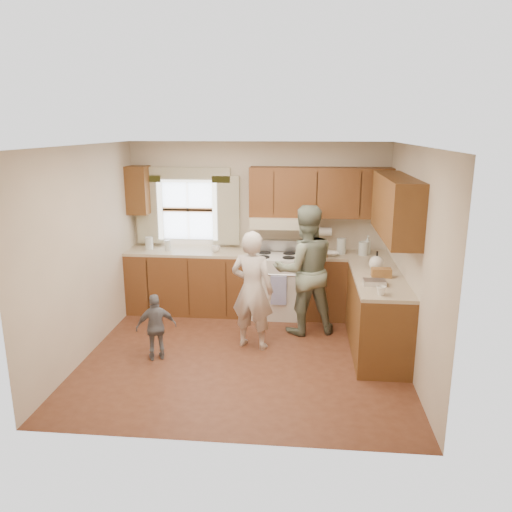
# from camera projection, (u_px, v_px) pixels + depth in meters

# --- Properties ---
(room) EXTENTS (3.80, 3.80, 3.80)m
(room) POSITION_uv_depth(u_px,v_px,m) (244.00, 256.00, 5.76)
(room) COLOR #512819
(room) RESTS_ON ground
(kitchen_fixtures) EXTENTS (3.80, 2.25, 2.15)m
(kitchen_fixtures) POSITION_uv_depth(u_px,v_px,m) (298.00, 267.00, 6.84)
(kitchen_fixtures) COLOR #40230D
(kitchen_fixtures) RESTS_ON ground
(stove) EXTENTS (0.76, 0.67, 1.07)m
(stove) POSITION_uv_depth(u_px,v_px,m) (276.00, 284.00, 7.31)
(stove) COLOR silver
(stove) RESTS_ON ground
(woman_left) EXTENTS (0.62, 0.49, 1.49)m
(woman_left) POSITION_uv_depth(u_px,v_px,m) (252.00, 290.00, 6.14)
(woman_left) COLOR beige
(woman_left) RESTS_ON ground
(woman_right) EXTENTS (0.98, 0.85, 1.73)m
(woman_right) POSITION_uv_depth(u_px,v_px,m) (305.00, 270.00, 6.58)
(woman_right) COLOR #244129
(woman_right) RESTS_ON ground
(child) EXTENTS (0.51, 0.36, 0.81)m
(child) POSITION_uv_depth(u_px,v_px,m) (156.00, 327.00, 5.89)
(child) COLOR slate
(child) RESTS_ON ground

